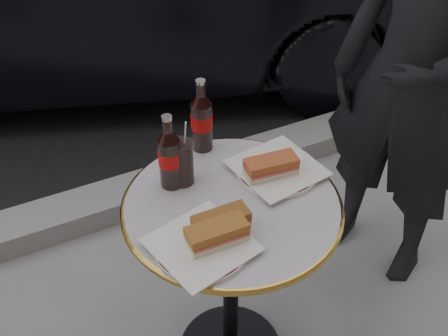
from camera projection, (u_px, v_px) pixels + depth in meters
name	position (u px, v px, depth m)	size (l,w,h in m)	color
curb	(143.00, 193.00, 2.62)	(40.00, 0.20, 0.12)	gray
bistro_table	(231.00, 287.00, 1.79)	(0.62, 0.62, 0.73)	#BAB2C4
plate_left	(202.00, 247.00, 1.42)	(0.24, 0.24, 0.01)	silver
plate_right	(277.00, 170.00, 1.66)	(0.24, 0.24, 0.01)	white
sandwich_left_a	(217.00, 235.00, 1.41)	(0.16, 0.07, 0.05)	#9F6128
sandwich_left_b	(221.00, 223.00, 1.44)	(0.15, 0.07, 0.05)	brown
sandwich_right	(271.00, 167.00, 1.62)	(0.15, 0.07, 0.05)	#B7552E
cola_bottle_left	(169.00, 152.00, 1.55)	(0.07, 0.07, 0.24)	black
cola_bottle_right	(201.00, 115.00, 1.68)	(0.07, 0.07, 0.24)	black
cola_glass	(182.00, 162.00, 1.59)	(0.07, 0.07, 0.14)	black
pedestrian	(416.00, 81.00, 1.89)	(0.60, 0.39, 1.65)	black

